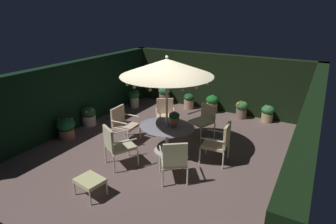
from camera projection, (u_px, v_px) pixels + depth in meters
ground_plane at (166, 149)px, 7.46m from camera, size 6.85×7.63×0.02m
hedge_backdrop_rear at (217, 82)px, 10.08m from camera, size 6.85×0.30×2.04m
hedge_backdrop_left at (75, 95)px, 8.62m from camera, size 0.30×7.63×2.04m
hedge_backdrop_right at (307, 142)px, 5.58m from camera, size 0.30×7.63×2.04m
patio_dining_table at (167, 132)px, 7.16m from camera, size 1.48×1.22×0.71m
patio_umbrella at (167, 67)px, 6.57m from camera, size 2.26×2.26×2.50m
centerpiece_planter at (174, 117)px, 6.98m from camera, size 0.27×0.27×0.41m
patio_chair_north at (165, 113)px, 8.45m from camera, size 0.78×0.78×0.96m
patio_chair_northeast at (123, 122)px, 7.73m from camera, size 0.61×0.66×0.99m
patio_chair_east at (116, 144)px, 6.46m from camera, size 0.80×0.82×1.02m
patio_chair_southeast at (174, 158)px, 5.87m from camera, size 0.81×0.83×0.99m
patio_chair_south at (220, 141)px, 6.62m from camera, size 0.65×0.62×1.02m
patio_chair_southwest at (204, 118)px, 7.97m from camera, size 0.74×0.76×0.95m
ottoman_footrest at (90, 181)px, 5.50m from camera, size 0.60×0.51×0.38m
potted_plant_front_corner at (189, 101)px, 10.36m from camera, size 0.39×0.38×0.57m
potted_plant_left_far at (164, 94)px, 10.86m from camera, size 0.47×0.47×0.69m
potted_plant_right_near at (241, 109)px, 9.43m from camera, size 0.42×0.42×0.59m
potted_plant_left_near at (267, 113)px, 9.13m from camera, size 0.41×0.42×0.56m
potted_plant_back_left at (212, 103)px, 9.96m from camera, size 0.44×0.44×0.63m
potted_plant_right_far at (134, 98)px, 10.46m from camera, size 0.40×0.40×0.64m
potted_plant_back_center at (66, 128)px, 7.95m from camera, size 0.52×0.52×0.61m
potted_plant_back_right at (89, 115)px, 8.87m from camera, size 0.46×0.46×0.61m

